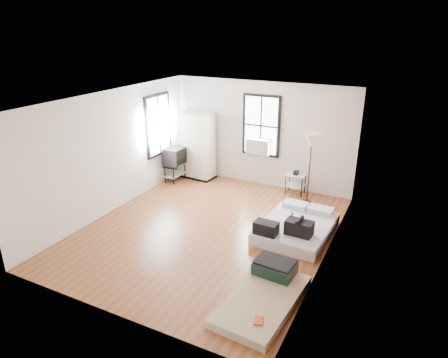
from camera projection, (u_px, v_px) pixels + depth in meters
The scene contains 8 objects.
ground at pixel (208, 230), 8.62m from camera, with size 6.00×6.00×0.00m, color brown.
room_shell at pixel (225, 150), 8.20m from camera, with size 5.02×6.02×2.80m.
mattress_main at pixel (296, 227), 8.40m from camera, with size 1.44×1.91×0.59m.
mattress_bare at pixel (266, 292), 6.43m from camera, with size 1.10×1.90×0.40m.
wardrobe at pixel (197, 146), 11.23m from camera, with size 0.99×0.61×1.89m.
side_table at pixel (296, 179), 10.28m from camera, with size 0.49×0.39×0.64m.
floor_lamp at pixel (312, 144), 9.38m from camera, with size 0.38×0.38×1.77m.
tv_stand at pixel (175, 157), 11.07m from camera, with size 0.49×0.69×0.96m.
Camera 1 is at (3.72, -6.67, 4.16)m, focal length 32.00 mm.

